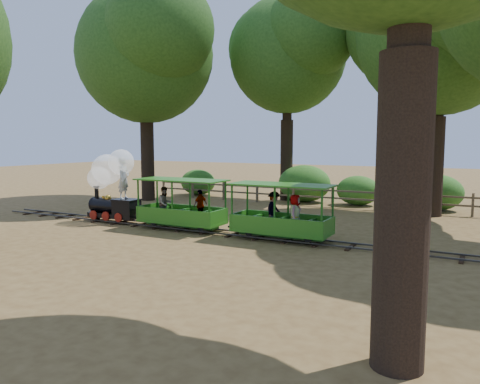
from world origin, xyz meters
The scene contains 13 objects.
ground centered at (0.00, 0.00, 0.00)m, with size 90.00×90.00×0.00m, color olive.
track centered at (0.00, 0.00, 0.07)m, with size 22.00×1.00×0.10m.
locomotive centered at (-5.49, 0.07, 1.63)m, with size 2.52×1.19×2.90m.
carriage_front centered at (-2.14, -0.02, 0.75)m, with size 3.29×1.35×1.71m.
carriage_rear centered at (1.76, 0.02, 0.77)m, with size 3.29×1.35×1.71m.
oak_nw centered at (-8.54, 6.10, 7.95)m, with size 8.79×7.73×11.10m.
oak_nc centered at (-2.03, 9.58, 7.88)m, with size 7.52×6.62×10.59m.
oak_ne centered at (5.47, 7.59, 7.89)m, with size 8.41×7.40×10.92m.
fence centered at (0.00, 8.00, 0.58)m, with size 18.10×0.10×1.00m.
shrub_west centered at (-7.49, 9.30, 0.74)m, with size 2.15×1.65×1.49m, color #2D6B1E.
shrub_mid_w centered at (-0.92, 9.30, 0.96)m, with size 2.76×2.12×1.91m, color #2D6B1E.
shrub_mid_e centered at (1.88, 9.30, 0.73)m, with size 2.10×1.62×1.46m, color #2D6B1E.
shrub_east centered at (5.45, 9.30, 0.82)m, with size 2.38×1.83×1.64m, color #2D6B1E.
Camera 1 is at (7.51, -13.59, 3.19)m, focal length 35.00 mm.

